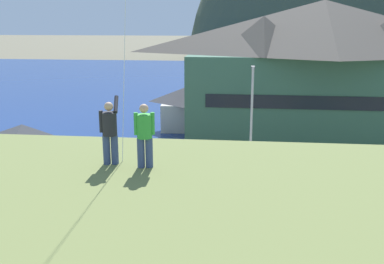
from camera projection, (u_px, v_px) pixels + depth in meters
name	position (u px, v px, depth m)	size (l,w,h in m)	color
ground_plane	(196.00, 258.00, 20.59)	(600.00, 600.00, 0.00)	#66604C
parking_lot_pad	(205.00, 212.00, 25.40)	(40.00, 20.00, 0.10)	gray
bay_water	(230.00, 83.00, 78.43)	(360.00, 84.00, 0.03)	navy
far_hill_west_ridge	(340.00, 58.00, 128.55)	(86.93, 72.67, 88.36)	#3D4C38
far_hill_east_peak	(365.00, 58.00, 129.76)	(94.19, 66.87, 70.24)	#334733
harbor_lodge	(321.00, 67.00, 39.64)	(24.61, 11.34, 12.38)	#38604C
storage_shed_near_lot	(26.00, 167.00, 25.17)	(8.13, 6.46, 5.10)	#756B5B
storage_shed_waterside	(192.00, 106.00, 44.86)	(6.53, 5.71, 4.42)	beige
wharf_dock	(240.00, 109.00, 53.59)	(3.20, 11.85, 0.70)	#70604C
moored_boat_wharfside	(214.00, 102.00, 56.05)	(2.58, 6.19, 2.16)	#A8A399
moored_boat_outer_mooring	(270.00, 109.00, 51.46)	(2.89, 6.87, 2.16)	#A8A399
parked_car_back_row_left	(143.00, 226.00, 21.42)	(4.33, 2.31, 1.82)	slate
parked_car_front_row_red	(185.00, 183.00, 27.08)	(4.34, 2.34, 1.82)	#9EA3A8
parked_car_corner_spot	(251.00, 244.00, 19.76)	(4.29, 2.23, 1.82)	#B28923
parked_car_mid_row_far	(267.00, 196.00, 25.10)	(4.30, 2.26, 1.82)	silver
parking_light_pole	(251.00, 117.00, 29.39)	(0.24, 0.78, 7.68)	#ADADB2
person_kite_flyer	(110.00, 131.00, 12.17)	(0.52, 0.69, 1.86)	#384770
person_companion	(145.00, 134.00, 11.89)	(0.54, 0.40, 1.74)	#384770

